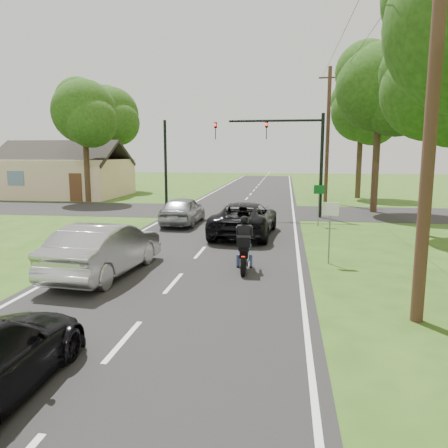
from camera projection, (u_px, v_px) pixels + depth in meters
The scene contains 19 objects.
ground at pixel (174, 283), 12.75m from camera, with size 140.00×140.00×0.00m, color #2C4C15.
road at pixel (223, 227), 22.51m from camera, with size 8.00×100.00×0.01m, color black.
cross_road at pixel (236, 211), 28.38m from camera, with size 60.00×7.00×0.01m, color black.
motorcycle_rider at pixel (244, 249), 14.05m from camera, with size 0.59×2.09×1.80m.
dark_suv at pixel (245, 219), 20.03m from camera, with size 2.56×5.55×1.54m, color black.
silver_sedan at pixel (105, 249), 13.53m from camera, with size 1.74×4.98×1.64m, color #ADADB2.
silver_suv at pixel (183, 210), 23.12m from camera, with size 1.76×4.37×1.49m, color gray.
traffic_signal at pixel (289, 146), 25.29m from camera, with size 6.38×0.44×6.00m.
signal_pole_far at pixel (166, 164), 30.57m from camera, with size 0.20×0.20×6.00m, color black.
utility_pole_near at pixel (433, 89), 9.11m from camera, with size 1.60×0.28×10.00m.
utility_pole_far at pixel (328, 135), 32.56m from camera, with size 1.60×0.28×10.00m.
sign_white at pixel (330, 218), 14.75m from camera, with size 0.55×0.07×2.12m.
sign_green at pixel (319, 195), 22.54m from camera, with size 0.55×0.07×2.12m.
tree_row_c at pixel (440, 95), 18.98m from camera, with size 4.80×4.65×8.76m.
tree_row_d at pixel (386, 92), 26.65m from camera, with size 5.76×5.58×10.45m.
tree_row_e at pixel (365, 115), 35.51m from camera, with size 5.28×5.12×9.61m.
tree_left_near at pixel (86, 115), 32.64m from camera, with size 5.12×4.96×9.22m.
tree_left_far at pixel (113, 118), 42.56m from camera, with size 5.76×5.58×10.14m.
house at pixel (65, 176), 38.13m from camera, with size 10.20×8.00×4.84m.
Camera 1 is at (3.19, -11.97, 3.78)m, focal length 35.00 mm.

